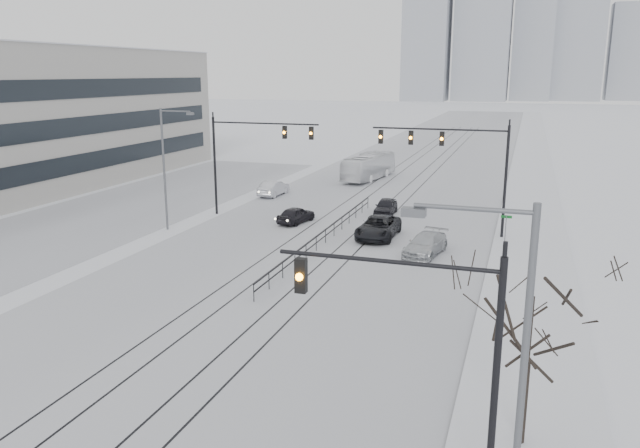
# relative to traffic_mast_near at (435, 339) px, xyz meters

# --- Properties ---
(road) EXTENTS (22.00, 260.00, 0.02)m
(road) POSITION_rel_traffic_mast_near_xyz_m (-10.79, 54.00, -4.55)
(road) COLOR silver
(road) RESTS_ON ground
(sidewalk_east) EXTENTS (5.00, 260.00, 0.16)m
(sidewalk_east) POSITION_rel_traffic_mast_near_xyz_m (2.71, 54.00, -4.48)
(sidewalk_east) COLOR silver
(sidewalk_east) RESTS_ON ground
(curb) EXTENTS (0.10, 260.00, 0.12)m
(curb) POSITION_rel_traffic_mast_near_xyz_m (0.26, 54.00, -4.50)
(curb) COLOR gray
(curb) RESTS_ON ground
(parking_strip) EXTENTS (14.00, 60.00, 0.03)m
(parking_strip) POSITION_rel_traffic_mast_near_xyz_m (-30.79, 29.00, -4.55)
(parking_strip) COLOR silver
(parking_strip) RESTS_ON ground
(tram_rails) EXTENTS (5.30, 180.00, 0.01)m
(tram_rails) POSITION_rel_traffic_mast_near_xyz_m (-10.79, 34.00, -4.54)
(tram_rails) COLOR black
(tram_rails) RESTS_ON ground
(skyline) EXTENTS (96.00, 48.00, 72.00)m
(skyline) POSITION_rel_traffic_mast_near_xyz_m (-5.77, 267.63, 26.08)
(skyline) COLOR #969AA4
(skyline) RESTS_ON ground
(traffic_mast_near) EXTENTS (6.10, 0.37, 7.00)m
(traffic_mast_near) POSITION_rel_traffic_mast_near_xyz_m (0.00, 0.00, 0.00)
(traffic_mast_near) COLOR black
(traffic_mast_near) RESTS_ON ground
(traffic_mast_ne) EXTENTS (9.60, 0.37, 8.00)m
(traffic_mast_ne) POSITION_rel_traffic_mast_near_xyz_m (-2.64, 29.00, 1.20)
(traffic_mast_ne) COLOR black
(traffic_mast_ne) RESTS_ON ground
(traffic_mast_nw) EXTENTS (9.10, 0.37, 8.00)m
(traffic_mast_nw) POSITION_rel_traffic_mast_near_xyz_m (-19.31, 30.00, 1.01)
(traffic_mast_nw) COLOR black
(traffic_mast_nw) RESTS_ON ground
(street_light_east) EXTENTS (2.73, 0.25, 9.00)m
(street_light_east) POSITION_rel_traffic_mast_near_xyz_m (1.91, -3.00, 0.65)
(street_light_east) COLOR #595B60
(street_light_east) RESTS_ON ground
(street_light_west) EXTENTS (2.73, 0.25, 9.00)m
(street_light_west) POSITION_rel_traffic_mast_near_xyz_m (-22.99, 24.00, 0.65)
(street_light_west) COLOR #595B60
(street_light_west) RESTS_ON ground
(bare_tree) EXTENTS (4.40, 4.40, 6.10)m
(bare_tree) POSITION_rel_traffic_mast_near_xyz_m (2.41, 3.00, -0.07)
(bare_tree) COLOR black
(bare_tree) RESTS_ON ground
(median_fence) EXTENTS (0.06, 24.00, 1.00)m
(median_fence) POSITION_rel_traffic_mast_near_xyz_m (-10.79, 24.00, -4.04)
(median_fence) COLOR black
(median_fence) RESTS_ON ground
(street_sign) EXTENTS (0.70, 0.06, 2.40)m
(street_sign) POSITION_rel_traffic_mast_near_xyz_m (1.01, 26.00, -2.96)
(street_sign) COLOR #595B60
(street_sign) RESTS_ON ground
(sedan_sb_inner) EXTENTS (2.28, 4.06, 1.30)m
(sedan_sb_inner) POSITION_rel_traffic_mast_near_xyz_m (-14.81, 28.95, -3.91)
(sedan_sb_inner) COLOR black
(sedan_sb_inner) RESTS_ON ground
(sedan_sb_outer) EXTENTS (1.68, 4.42, 1.44)m
(sedan_sb_outer) POSITION_rel_traffic_mast_near_xyz_m (-20.79, 38.78, -3.84)
(sedan_sb_outer) COLOR silver
(sedan_sb_outer) RESTS_ON ground
(sedan_nb_front) EXTENTS (2.52, 5.40, 1.50)m
(sedan_nb_front) POSITION_rel_traffic_mast_near_xyz_m (-7.69, 26.62, -3.81)
(sedan_nb_front) COLOR black
(sedan_nb_front) RESTS_ON ground
(sedan_nb_right) EXTENTS (2.69, 4.93, 1.36)m
(sedan_nb_right) POSITION_rel_traffic_mast_near_xyz_m (-3.81, 23.37, -3.88)
(sedan_nb_right) COLOR #B4B8BC
(sedan_nb_right) RESTS_ON ground
(sedan_nb_far) EXTENTS (1.76, 4.00, 1.34)m
(sedan_nb_far) POSITION_rel_traffic_mast_near_xyz_m (-8.79, 34.09, -3.89)
(sedan_nb_far) COLOR black
(sedan_nb_far) RESTS_ON ground
(box_truck) EXTENTS (3.95, 10.27, 2.79)m
(box_truck) POSITION_rel_traffic_mast_near_xyz_m (-14.43, 50.81, -3.17)
(box_truck) COLOR white
(box_truck) RESTS_ON ground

